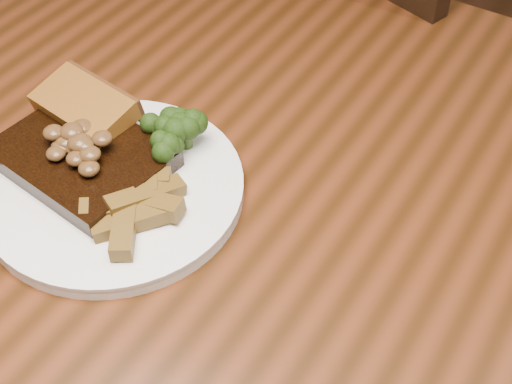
{
  "coord_description": "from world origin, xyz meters",
  "views": [
    {
      "loc": [
        0.27,
        -0.41,
        1.27
      ],
      "look_at": [
        0.02,
        -0.02,
        0.78
      ],
      "focal_mm": 50.0,
      "sensor_mm": 36.0,
      "label": 1
    }
  ],
  "objects_px": {
    "garlic_bread": "(87,121)",
    "potato_wedges": "(157,202)",
    "dining_table": "(251,251)",
    "steak": "(82,158)",
    "chair_far": "(362,66)",
    "plate": "(115,190)"
  },
  "relations": [
    {
      "from": "garlic_bread",
      "to": "potato_wedges",
      "type": "xyz_separation_m",
      "value": [
        0.13,
        -0.05,
        0.0
      ]
    },
    {
      "from": "dining_table",
      "to": "potato_wedges",
      "type": "distance_m",
      "value": 0.15
    },
    {
      "from": "plate",
      "to": "potato_wedges",
      "type": "xyz_separation_m",
      "value": [
        0.06,
        -0.0,
        0.02
      ]
    },
    {
      "from": "garlic_bread",
      "to": "dining_table",
      "type": "bearing_deg",
      "value": 13.78
    },
    {
      "from": "dining_table",
      "to": "steak",
      "type": "distance_m",
      "value": 0.21
    },
    {
      "from": "chair_far",
      "to": "garlic_bread",
      "type": "height_order",
      "value": "chair_far"
    },
    {
      "from": "chair_far",
      "to": "steak",
      "type": "bearing_deg",
      "value": 103.87
    },
    {
      "from": "steak",
      "to": "potato_wedges",
      "type": "distance_m",
      "value": 0.1
    },
    {
      "from": "garlic_bread",
      "to": "potato_wedges",
      "type": "relative_size",
      "value": 1.06
    },
    {
      "from": "steak",
      "to": "garlic_bread",
      "type": "xyz_separation_m",
      "value": [
        -0.03,
        0.05,
        -0.0
      ]
    },
    {
      "from": "chair_far",
      "to": "plate",
      "type": "distance_m",
      "value": 0.69
    },
    {
      "from": "dining_table",
      "to": "potato_wedges",
      "type": "height_order",
      "value": "potato_wedges"
    },
    {
      "from": "plate",
      "to": "steak",
      "type": "relative_size",
      "value": 1.58
    },
    {
      "from": "plate",
      "to": "steak",
      "type": "bearing_deg",
      "value": 172.85
    },
    {
      "from": "plate",
      "to": "garlic_bread",
      "type": "xyz_separation_m",
      "value": [
        -0.08,
        0.05,
        0.02
      ]
    },
    {
      "from": "chair_far",
      "to": "garlic_bread",
      "type": "relative_size",
      "value": 8.42
    },
    {
      "from": "plate",
      "to": "dining_table",
      "type": "bearing_deg",
      "value": 32.39
    },
    {
      "from": "chair_far",
      "to": "garlic_bread",
      "type": "xyz_separation_m",
      "value": [
        -0.06,
        -0.59,
        0.28
      ]
    },
    {
      "from": "garlic_bread",
      "to": "potato_wedges",
      "type": "bearing_deg",
      "value": -14.55
    },
    {
      "from": "garlic_bread",
      "to": "steak",
      "type": "bearing_deg",
      "value": -46.03
    },
    {
      "from": "dining_table",
      "to": "plate",
      "type": "bearing_deg",
      "value": -147.61
    },
    {
      "from": "potato_wedges",
      "to": "dining_table",
      "type": "bearing_deg",
      "value": 52.86
    }
  ]
}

